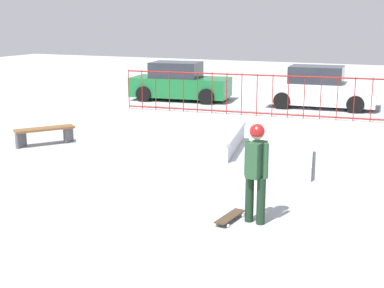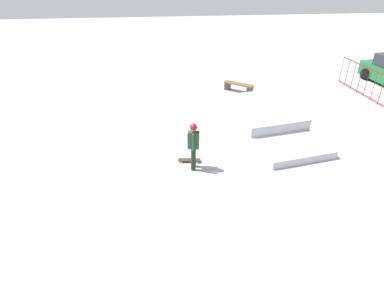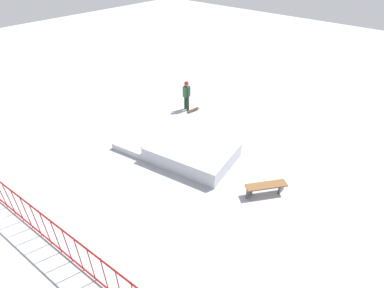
# 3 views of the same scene
# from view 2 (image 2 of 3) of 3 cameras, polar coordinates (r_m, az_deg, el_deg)

# --- Properties ---
(ground_plane) EXTENTS (60.00, 60.00, 0.00)m
(ground_plane) POSITION_cam_2_polar(r_m,az_deg,el_deg) (13.86, 12.35, 1.63)
(ground_plane) COLOR #A8AAB2
(skate_ramp) EXTENTS (5.78, 3.52, 0.74)m
(skate_ramp) POSITION_cam_2_polar(r_m,az_deg,el_deg) (14.42, 12.62, 4.18)
(skate_ramp) COLOR #B0B3BB
(skate_ramp) RESTS_ON ground
(skater) EXTENTS (0.43, 0.41, 1.73)m
(skater) POSITION_cam_2_polar(r_m,az_deg,el_deg) (10.90, 0.26, 0.18)
(skater) COLOR black
(skater) RESTS_ON ground
(skateboard) EXTENTS (0.34, 0.82, 0.09)m
(skateboard) POSITION_cam_2_polar(r_m,az_deg,el_deg) (11.73, -0.46, -2.79)
(skateboard) COLOR #3F2D1E
(skateboard) RESTS_ON ground
(park_bench) EXTENTS (1.29, 1.52, 0.48)m
(park_bench) POSITION_cam_2_polar(r_m,az_deg,el_deg) (17.98, 8.11, 10.01)
(park_bench) COLOR brown
(park_bench) RESTS_ON ground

